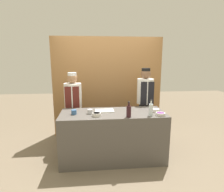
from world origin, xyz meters
TOP-DOWN VIEW (x-y plane):
  - ground_plane at (0.00, 0.00)m, footprint 14.00×14.00m
  - cabinet_wall at (0.00, 1.27)m, footprint 2.64×0.18m
  - counter at (0.00, 0.00)m, footprint 1.93×0.77m
  - sauce_bowl_yellow at (-0.30, -0.19)m, footprint 0.15×0.15m
  - sauce_bowl_purple at (0.81, -0.26)m, footprint 0.16×0.16m
  - sauce_bowl_green at (0.80, -0.04)m, footprint 0.13×0.13m
  - cutting_board at (-0.15, 0.10)m, footprint 0.35×0.22m
  - bottle_wine at (0.24, -0.30)m, footprint 0.08×0.08m
  - bottle_clear at (0.64, -0.26)m, footprint 0.07×0.07m
  - cup_steel at (-0.42, -0.03)m, footprint 0.10×0.10m
  - cup_blue at (-0.70, -0.05)m, footprint 0.09×0.09m
  - chef_left at (-0.79, 0.66)m, footprint 0.37×0.37m
  - chef_right at (0.79, 0.66)m, footprint 0.36×0.36m

SIDE VIEW (x-z plane):
  - ground_plane at x=0.00m, z-range 0.00..0.00m
  - counter at x=0.00m, z-range 0.00..0.92m
  - chef_left at x=-0.79m, z-range 0.06..1.68m
  - chef_right at x=0.79m, z-range 0.07..1.77m
  - cutting_board at x=-0.15m, z-range 0.92..0.94m
  - sauce_bowl_purple at x=0.81m, z-range 0.92..0.97m
  - sauce_bowl_green at x=0.80m, z-range 0.92..0.98m
  - sauce_bowl_yellow at x=-0.30m, z-range 0.92..0.98m
  - cup_steel at x=-0.42m, z-range 0.92..1.00m
  - cup_blue at x=-0.70m, z-range 0.92..1.00m
  - bottle_wine at x=0.24m, z-range 0.89..1.16m
  - bottle_clear at x=0.64m, z-range 0.89..1.18m
  - cabinet_wall at x=0.00m, z-range 0.00..2.40m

